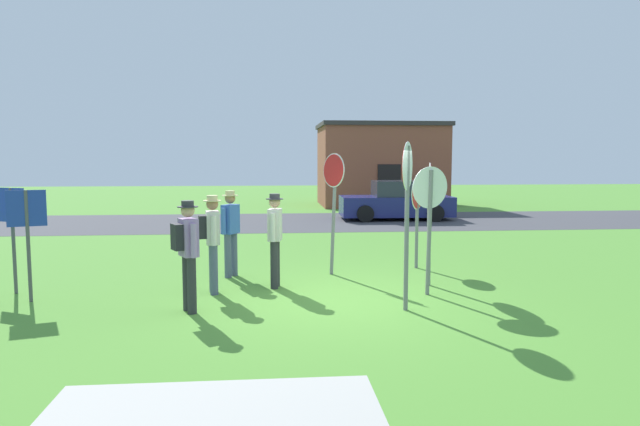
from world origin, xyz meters
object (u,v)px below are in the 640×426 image
Objects in this scene: stop_sign_center_cluster at (407,196)px; stop_sign_nearest at (417,206)px; person_with_sunhat at (275,235)px; parked_car_on_street at (397,202)px; person_on_left at (187,248)px; info_panel_rightmost at (27,225)px; stop_sign_low_front at (430,201)px; stop_sign_leaning_left at (334,193)px; info_panel_leftmost at (12,221)px; person_holding_notes at (212,237)px; person_in_teal at (231,228)px; stop_sign_tallest at (430,208)px.

stop_sign_center_cluster is 3.53m from stop_sign_nearest.
stop_sign_nearest is 1.15× the size of person_with_sunhat.
person_on_left is (-6.23, -12.76, 0.32)m from parked_car_on_street.
info_panel_rightmost is at bearing -126.99° from parked_car_on_street.
parked_car_on_street is at bearing 63.97° from person_on_left.
parked_car_on_street is 11.48m from stop_sign_low_front.
person_with_sunhat is at bearing -113.51° from parked_car_on_street.
stop_sign_center_cluster is 2.97m from stop_sign_leaning_left.
stop_sign_leaning_left is 1.08× the size of stop_sign_low_front.
stop_sign_leaning_left is at bearing 46.09° from person_on_left.
stop_sign_low_front reaches higher than person_with_sunhat.
info_panel_rightmost is (0.50, -0.62, -0.01)m from info_panel_leftmost.
info_panel_leftmost is at bearing -179.24° from person_with_sunhat.
person_with_sunhat and person_holding_notes have the same top height.
stop_sign_low_front is at bearing 19.35° from person_on_left.
person_with_sunhat is at bearing 9.44° from info_panel_rightmost.
parked_car_on_street is at bearing 50.00° from info_panel_leftmost.
stop_sign_leaning_left is 1.96m from stop_sign_nearest.
info_panel_rightmost reaches higher than person_holding_notes.
stop_sign_leaning_left reaches higher than person_in_teal.
person_on_left is (-4.02, -0.75, -0.52)m from stop_sign_tallest.
parked_car_on_street is 13.01m from person_holding_notes.
person_with_sunhat is (1.36, 1.56, -0.03)m from person_on_left.
stop_sign_nearest reaches higher than person_holding_notes.
person_with_sunhat is at bearing 17.87° from person_holding_notes.
person_on_left is 1.23m from person_holding_notes.
person_holding_notes is (-3.98, -0.28, -0.58)m from stop_sign_low_front.
stop_sign_leaning_left reaches higher than stop_sign_low_front.
person_holding_notes is 0.93× the size of info_panel_rightmost.
info_panel_rightmost is (-4.07, -0.68, 0.30)m from person_with_sunhat.
stop_sign_nearest is at bearing 72.36° from stop_sign_center_cluster.
info_panel_rightmost is (-2.96, -0.32, 0.28)m from person_holding_notes.
person_holding_notes is at bearing 6.15° from info_panel_rightmost.
stop_sign_leaning_left is 1.43× the size of person_in_teal.
person_holding_notes is at bearing -175.95° from stop_sign_low_front.
person_on_left is at bearing -160.65° from stop_sign_low_front.
stop_sign_low_front is at bearing -0.12° from info_panel_leftmost.
stop_sign_nearest is 5.46m from person_on_left.
person_holding_notes is 3.49m from info_panel_leftmost.
person_on_left and person_in_teal have the same top height.
info_panel_rightmost is (-2.71, 0.88, 0.28)m from person_on_left.
stop_sign_center_cluster reaches higher than info_panel_rightmost.
stop_sign_leaning_left reaches higher than parked_car_on_street.
stop_sign_center_cluster reaches higher than person_in_teal.
stop_sign_low_front is 3.96m from person_in_teal.
info_panel_leftmost is at bearing -163.46° from person_in_teal.
parked_car_on_street is 2.33× the size of info_panel_rightmost.
stop_sign_center_cluster is 1.52× the size of person_with_sunhat.
person_with_sunhat is 1.36m from person_in_teal.
stop_sign_center_cluster is at bearing -116.86° from stop_sign_low_front.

